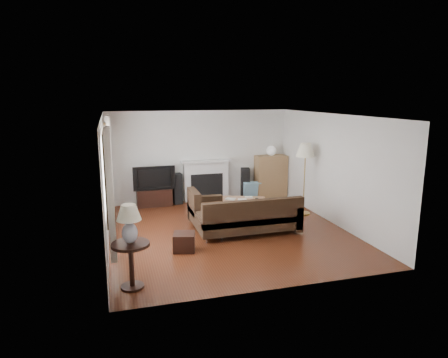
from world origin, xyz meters
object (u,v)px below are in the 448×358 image
object	(u,v)px
bookshelf	(271,176)
side_table	(131,265)
sectional_sofa	(248,216)
coffee_table	(241,208)
floor_lamp	(304,179)
tv_stand	(154,197)

from	to	relation	value
bookshelf	side_table	world-z (taller)	bookshelf
sectional_sofa	coffee_table	xyz separation A→B (m)	(0.23, 1.18, -0.16)
bookshelf	floor_lamp	xyz separation A→B (m)	(0.14, -1.79, 0.28)
coffee_table	floor_lamp	distance (m)	1.70
tv_stand	sectional_sofa	distance (m)	3.23
tv_stand	bookshelf	bearing A→B (deg)	0.17
sectional_sofa	side_table	bearing A→B (deg)	-143.93
tv_stand	side_table	world-z (taller)	side_table
bookshelf	side_table	size ratio (longest dim) A/B	1.68
bookshelf	tv_stand	bearing A→B (deg)	-179.83
tv_stand	side_table	size ratio (longest dim) A/B	1.27
bookshelf	coffee_table	xyz separation A→B (m)	(-1.41, -1.58, -0.39)
tv_stand	floor_lamp	bearing A→B (deg)	-27.09
bookshelf	sectional_sofa	xyz separation A→B (m)	(-1.64, -2.76, -0.23)
coffee_table	side_table	world-z (taller)	side_table
sectional_sofa	side_table	xyz separation A→B (m)	(-2.54, -1.85, -0.02)
floor_lamp	sectional_sofa	bearing A→B (deg)	-151.47
coffee_table	floor_lamp	size ratio (longest dim) A/B	0.64
bookshelf	sectional_sofa	size ratio (longest dim) A/B	0.52
sectional_sofa	floor_lamp	distance (m)	2.09
tv_stand	bookshelf	world-z (taller)	bookshelf
coffee_table	side_table	size ratio (longest dim) A/B	1.57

